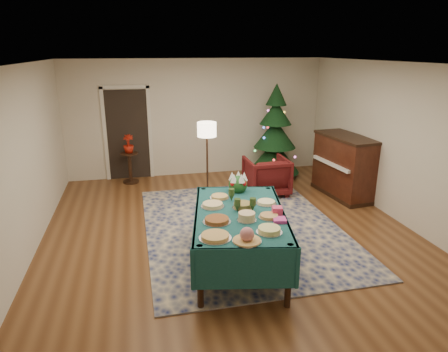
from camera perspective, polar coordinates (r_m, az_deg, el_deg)
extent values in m
plane|color=#593319|center=(6.57, 1.11, -8.49)|extent=(7.00, 7.00, 0.00)
plane|color=white|center=(5.90, 1.27, 15.75)|extent=(7.00, 7.00, 0.00)
plane|color=beige|center=(9.46, -3.89, 8.26)|extent=(6.00, 0.00, 6.00)
plane|color=beige|center=(3.06, 17.39, -13.76)|extent=(6.00, 0.00, 6.00)
plane|color=beige|center=(6.14, -27.14, 1.08)|extent=(0.00, 7.00, 7.00)
plane|color=beige|center=(7.39, 24.48, 4.00)|extent=(0.00, 7.00, 7.00)
cube|color=black|center=(9.40, -13.56, 5.70)|extent=(0.92, 0.02, 2.04)
cube|color=silver|center=(9.41, -16.63, 5.65)|extent=(0.08, 0.04, 2.14)
cube|color=silver|center=(9.39, -10.51, 6.07)|extent=(0.08, 0.04, 2.14)
cube|color=silver|center=(9.24, -14.05, 12.25)|extent=(1.08, 0.04, 0.08)
cube|color=navy|center=(6.85, 2.57, -7.27)|extent=(3.23, 4.22, 0.02)
cylinder|color=black|center=(4.72, -3.42, -14.26)|extent=(0.08, 0.08, 0.81)
cylinder|color=black|center=(6.40, -2.91, -5.27)|extent=(0.08, 0.08, 0.81)
cylinder|color=black|center=(4.79, 9.22, -13.94)|extent=(0.08, 0.08, 0.81)
cylinder|color=black|center=(6.45, 6.21, -5.15)|extent=(0.08, 0.08, 0.81)
cube|color=#134441|center=(5.39, 2.26, -5.38)|extent=(1.56, 2.25, 0.04)
cube|color=#134441|center=(6.42, 1.65, -3.71)|extent=(1.21, 0.27, 0.51)
cube|color=#134441|center=(4.59, 3.06, -13.08)|extent=(1.21, 0.27, 0.51)
cube|color=#134441|center=(5.55, 8.32, -7.47)|extent=(0.43, 2.06, 0.51)
cube|color=#134441|center=(5.48, -3.95, -7.67)|extent=(0.43, 2.06, 0.51)
cylinder|color=silver|center=(4.66, -1.27, -8.83)|extent=(0.38, 0.38, 0.01)
cylinder|color=tan|center=(4.65, -1.27, -8.55)|extent=(0.32, 0.32, 0.04)
cylinder|color=silver|center=(4.60, 3.29, -9.28)|extent=(0.33, 0.33, 0.01)
sphere|color=#CC727A|center=(4.56, 3.31, -8.30)|extent=(0.16, 0.16, 0.16)
cylinder|color=silver|center=(4.83, 6.47, -7.96)|extent=(0.31, 0.31, 0.01)
cylinder|color=#D8D172|center=(4.82, 6.48, -7.60)|extent=(0.27, 0.27, 0.05)
cylinder|color=silver|center=(5.07, -1.03, -6.55)|extent=(0.36, 0.36, 0.01)
cylinder|color=brown|center=(5.06, -1.04, -6.26)|extent=(0.30, 0.30, 0.04)
cylinder|color=silver|center=(5.12, 3.26, -6.32)|extent=(0.25, 0.25, 0.01)
cylinder|color=tan|center=(5.10, 3.27, -5.75)|extent=(0.21, 0.21, 0.10)
cylinder|color=silver|center=(5.23, 6.43, -5.90)|extent=(0.27, 0.27, 0.01)
cylinder|color=#B2844C|center=(5.22, 6.44, -5.67)|extent=(0.23, 0.23, 0.03)
cylinder|color=silver|center=(5.54, -1.64, -4.36)|extent=(0.33, 0.33, 0.01)
cylinder|color=#D8BF7F|center=(5.53, -1.64, -4.09)|extent=(0.28, 0.28, 0.04)
cylinder|color=silver|center=(5.50, 2.68, -4.55)|extent=(0.29, 0.29, 0.01)
cylinder|color=maroon|center=(5.49, 2.69, -4.18)|extent=(0.25, 0.25, 0.07)
cylinder|color=silver|center=(5.67, 6.05, -3.92)|extent=(0.29, 0.29, 0.01)
cylinder|color=#F2EACC|center=(5.67, 6.06, -3.71)|extent=(0.25, 0.25, 0.03)
cylinder|color=silver|center=(5.85, -0.64, -3.14)|extent=(0.28, 0.28, 0.01)
cylinder|color=tan|center=(5.84, -0.64, -2.93)|extent=(0.24, 0.24, 0.03)
cone|color=#2D471E|center=(5.72, 1.07, -3.17)|extent=(0.08, 0.08, 0.10)
cylinder|color=#2D471E|center=(5.69, 1.08, -2.31)|extent=(0.09, 0.09, 0.10)
cone|color=#2D471E|center=(5.39, 4.12, -4.58)|extent=(0.08, 0.08, 0.10)
cylinder|color=#2D471E|center=(5.36, 4.14, -3.67)|extent=(0.09, 0.09, 0.10)
cone|color=#2D471E|center=(5.36, 1.91, -4.68)|extent=(0.08, 0.08, 0.10)
cylinder|color=#2D471E|center=(5.33, 1.92, -3.76)|extent=(0.09, 0.09, 0.10)
cube|color=#D03994|center=(5.13, 7.95, -6.26)|extent=(0.19, 0.19, 0.04)
cube|color=#D53B68|center=(5.32, 7.60, -4.95)|extent=(0.15, 0.15, 0.11)
sphere|color=#1E4C1E|center=(6.10, 2.00, -1.25)|extent=(0.28, 0.28, 0.28)
cone|color=white|center=(6.08, 2.91, -0.02)|extent=(0.11, 0.11, 0.13)
cone|color=white|center=(6.15, 2.07, 0.19)|extent=(0.11, 0.11, 0.13)
cone|color=white|center=(6.09, 1.16, 0.03)|extent=(0.11, 0.11, 0.13)
cone|color=white|center=(5.99, 1.42, -0.30)|extent=(0.11, 0.11, 0.13)
cone|color=white|center=(5.98, 2.52, -0.33)|extent=(0.11, 0.11, 0.13)
sphere|color=#B20C0F|center=(6.17, 2.74, -0.60)|extent=(0.08, 0.08, 0.08)
sphere|color=#B20C0F|center=(6.16, 1.17, -0.62)|extent=(0.08, 0.08, 0.08)
sphere|color=#B20C0F|center=(6.00, 1.26, -1.13)|extent=(0.08, 0.08, 0.08)
sphere|color=#B20C0F|center=(6.01, 2.86, -1.11)|extent=(0.08, 0.08, 0.08)
imported|color=#4D1011|center=(8.28, 6.09, 0.26)|extent=(0.85, 0.79, 0.86)
cylinder|color=#A57F3F|center=(8.21, -2.35, -2.88)|extent=(0.26, 0.26, 0.03)
cylinder|color=black|center=(7.99, -2.41, 1.73)|extent=(0.04, 0.04, 1.40)
cylinder|color=#FFEABF|center=(7.83, -2.48, 6.67)|extent=(0.37, 0.37, 0.28)
cylinder|color=black|center=(9.30, -13.13, -0.79)|extent=(0.35, 0.35, 0.04)
cylinder|color=black|center=(9.21, -13.27, 1.11)|extent=(0.08, 0.08, 0.64)
cylinder|color=black|center=(9.12, -13.42, 3.17)|extent=(0.39, 0.39, 0.03)
imported|color=#A4190B|center=(9.09, -13.48, 3.95)|extent=(0.23, 0.40, 0.23)
cylinder|color=black|center=(9.60, 7.08, 0.55)|extent=(0.13, 0.13, 0.17)
cone|color=black|center=(9.49, 7.18, 2.86)|extent=(1.42, 1.42, 0.76)
cone|color=black|center=(9.37, 7.30, 6.05)|extent=(1.16, 1.16, 0.65)
cone|color=black|center=(9.28, 7.42, 9.00)|extent=(0.88, 0.88, 0.54)
cone|color=black|center=(9.23, 7.52, 11.52)|extent=(0.57, 0.57, 0.49)
cube|color=black|center=(8.64, 16.48, -2.37)|extent=(0.78, 1.49, 0.08)
cube|color=black|center=(8.47, 16.82, 1.35)|extent=(0.76, 1.47, 1.17)
cube|color=black|center=(8.32, 17.19, 5.35)|extent=(0.80, 1.51, 0.05)
cube|color=white|center=(8.28, 15.17, 1.71)|extent=(0.26, 1.22, 0.06)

